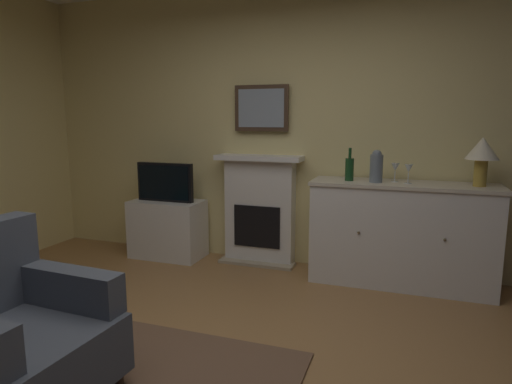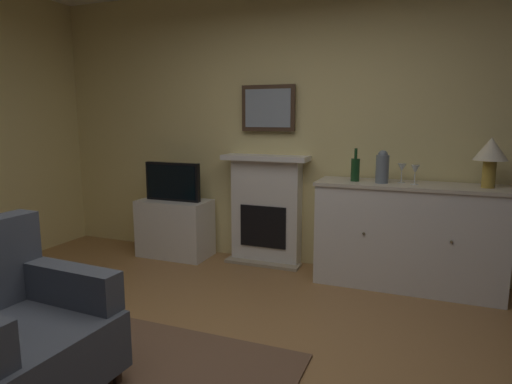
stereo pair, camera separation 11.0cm
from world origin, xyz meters
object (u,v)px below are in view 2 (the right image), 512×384
Objects in this scene: framed_picture at (268,108)px; tv_set at (173,182)px; sideboard_cabinet at (407,236)px; armchair at (9,331)px; table_lamp at (491,153)px; wine_bottle at (355,169)px; tv_cabinet at (175,228)px; wine_glass_left at (402,169)px; fireplace_unit at (266,209)px; vase_decorative at (382,167)px; wine_glass_center at (415,170)px.

framed_picture is 1.25m from tv_set.
armchair is at bearing -127.15° from sideboard_cabinet.
framed_picture reaches higher than table_lamp.
tv_set is (-0.98, -0.23, -0.75)m from framed_picture.
tv_set is 0.67× the size of armchair.
tv_cabinet is at bearing 178.82° from wine_bottle.
wine_glass_left is 3.07m from armchair.
fireplace_unit is 1.02m from tv_cabinet.
tv_set is at bearing -179.84° from table_lamp.
vase_decorative is 0.37× the size of tv_cabinet.
armchair is at bearing -99.98° from fireplace_unit.
tv_set is at bearing 102.25° from armchair.
table_lamp is 2.42× the size of wine_glass_center.
table_lamp reaches higher than tv_set.
vase_decorative reaches higher than sideboard_cabinet.
framed_picture is 0.89× the size of tv_set.
sideboard_cabinet is at bearing -25.36° from wine_glass_left.
framed_picture is 1.41m from wine_glass_left.
wine_bottle reaches higher than wine_glass_left.
vase_decorative reaches higher than tv_cabinet.
tv_cabinet is (-2.38, 0.05, -0.73)m from wine_glass_center.
wine_bottle is (0.91, -0.20, 0.47)m from fireplace_unit.
armchair is at bearing -77.75° from tv_set.
framed_picture is 2.92m from armchair.
wine_bottle is 1.76× the size of wine_glass_left.
tv_cabinet is (-2.34, 0.02, -0.15)m from sideboard_cabinet.
armchair is at bearing -124.05° from vase_decorative.
fireplace_unit is 6.67× the size of wine_glass_left.
wine_glass_left is at bearing -6.22° from fireplace_unit.
tv_cabinet is (-0.98, -0.21, -1.25)m from framed_picture.
table_lamp is (1.95, -0.18, 0.64)m from fireplace_unit.
wine_bottle is at bearing -177.04° from sideboard_cabinet.
tv_set is at bearing -166.69° from framed_picture.
framed_picture reaches higher than vase_decorative.
table_lamp is at bearing 3.51° from vase_decorative.
wine_glass_left is at bearing 176.85° from table_lamp.
framed_picture reaches higher than sideboard_cabinet.
tv_cabinet is at bearing -167.99° from framed_picture.
fireplace_unit is 0.70× the size of sideboard_cabinet.
fireplace_unit is 1.27m from vase_decorative.
framed_picture is at bearing 169.57° from wine_glass_center.
vase_decorative is at bearing 55.95° from armchair.
table_lamp is (0.58, 0.00, 0.73)m from sideboard_cabinet.
vase_decorative reaches higher than armchair.
framed_picture is 0.35× the size of sideboard_cabinet.
wine_glass_center is (1.40, -0.21, 0.49)m from fireplace_unit.
fireplace_unit is 6.67× the size of wine_glass_center.
armchair is (0.52, -2.42, 0.08)m from tv_cabinet.
fireplace_unit is at bearing 167.50° from wine_bottle.
sideboard_cabinet is 3.02m from armchair.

